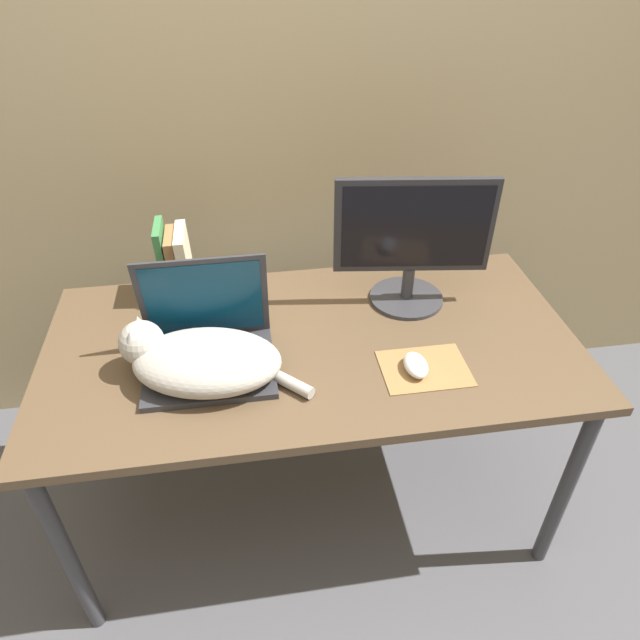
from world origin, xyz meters
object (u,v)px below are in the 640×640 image
at_px(external_monitor, 413,240).
at_px(cat, 200,359).
at_px(laptop, 208,346).
at_px(book_row, 176,264).
at_px(computer_mouse, 416,365).

bearing_deg(external_monitor, cat, -156.64).
xyz_separation_m(laptop, book_row, (-0.09, 0.34, 0.06)).
bearing_deg(computer_mouse, external_monitor, 78.50).
relative_size(computer_mouse, book_row, 0.41).
xyz_separation_m(external_monitor, book_row, (-0.69, 0.14, -0.10)).
height_order(cat, external_monitor, external_monitor).
height_order(external_monitor, book_row, external_monitor).
xyz_separation_m(laptop, cat, (-0.02, -0.06, 0.01)).
xyz_separation_m(cat, book_row, (-0.07, 0.40, 0.05)).
bearing_deg(cat, computer_mouse, -5.79).
xyz_separation_m(cat, computer_mouse, (0.56, -0.06, -0.04)).
bearing_deg(external_monitor, computer_mouse, -101.50).
xyz_separation_m(cat, external_monitor, (0.62, 0.27, 0.14)).
relative_size(laptop, external_monitor, 0.74).
relative_size(laptop, computer_mouse, 3.40).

